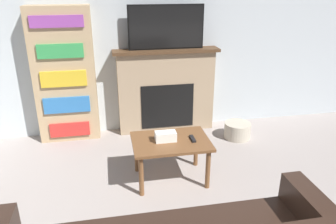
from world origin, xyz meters
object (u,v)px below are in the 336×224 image
Objects in this scene: fireplace at (166,90)px; coffee_table at (171,146)px; tv at (166,27)px; bookshelf at (65,76)px; storage_basket at (237,130)px.

fireplace reaches higher than coffee_table.
tv is at bearing -90.00° from fireplace.
bookshelf is at bearing -179.01° from fireplace.
bookshelf reaches higher than fireplace.
storage_basket is at bearing -11.33° from bookshelf.
tv is at bearing 81.49° from coffee_table.
fireplace is at bearing 152.49° from storage_basket.
coffee_table is 1.80m from bookshelf.
bookshelf reaches higher than tv.
fireplace is 1.38m from bookshelf.
coffee_table is (-0.19, -1.29, -1.07)m from tv.
storage_basket is at bearing -26.52° from tv.
bookshelf is 4.90× the size of storage_basket.
bookshelf is 2.44m from storage_basket.
coffee_table is 1.42m from storage_basket.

